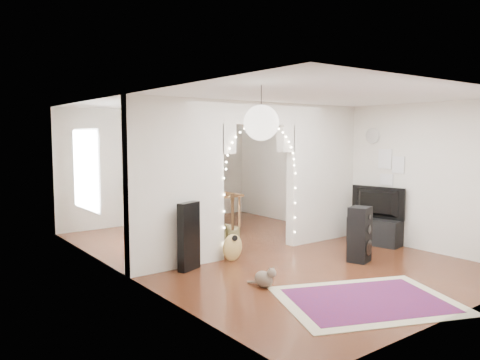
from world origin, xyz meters
TOP-DOWN VIEW (x-y plane):
  - floor at (0.00, 0.00)m, footprint 7.50×7.50m
  - ceiling at (0.00, 0.00)m, footprint 5.00×7.50m
  - wall_back at (0.00, 3.75)m, footprint 5.00×0.02m
  - wall_front at (0.00, -3.75)m, footprint 5.00×0.02m
  - wall_left at (-2.50, 0.00)m, footprint 0.02×7.50m
  - wall_right at (2.50, 0.00)m, footprint 0.02×7.50m
  - divider_wall at (0.00, 0.00)m, footprint 5.00×0.20m
  - fairy_lights at (0.00, -0.13)m, footprint 1.64×0.04m
  - window at (-2.47, 1.80)m, footprint 0.04×1.20m
  - wall_clock at (2.48, -0.60)m, footprint 0.03×0.31m
  - picture_frames at (2.48, -1.00)m, footprint 0.02×0.50m
  - paper_lantern at (-1.90, -2.40)m, footprint 0.40×0.40m
  - ceiling_fan at (0.00, 2.00)m, footprint 1.10×1.10m
  - area_rug at (-0.48, -2.82)m, footprint 2.64×2.35m
  - guitar_case at (-1.58, -0.25)m, footprint 0.43×0.28m
  - acoustic_guitar at (-0.74, -0.25)m, footprint 0.41×0.24m
  - tabby_cat at (-1.18, -1.62)m, footprint 0.28×0.48m
  - floor_speaker at (0.95, -1.55)m, footprint 0.44×0.41m
  - media_console at (2.20, -0.91)m, footprint 0.59×1.06m
  - tv at (2.20, -0.91)m, footprint 0.35×1.08m
  - bookcase at (-0.11, 2.70)m, footprint 1.56×0.72m
  - dining_table at (0.61, 2.36)m, footprint 1.23×0.84m
  - flower_vase at (0.61, 2.36)m, footprint 0.19×0.19m
  - dining_chair_left at (-1.33, 0.42)m, footprint 0.65×0.66m
  - dining_chair_right at (-0.52, 0.41)m, footprint 0.51×0.52m

SIDE VIEW (x-z plane):
  - floor at x=0.00m, z-range 0.00..0.00m
  - area_rug at x=-0.48m, z-range 0.00..0.02m
  - tabby_cat at x=-1.18m, z-range -0.03..0.29m
  - dining_chair_left at x=-1.33m, z-range 0.00..0.46m
  - dining_chair_right at x=-0.52m, z-range 0.00..0.48m
  - media_console at x=2.20m, z-range 0.00..0.50m
  - acoustic_guitar at x=-0.74m, z-range -0.06..0.91m
  - floor_speaker at x=0.95m, z-range 0.00..0.92m
  - guitar_case at x=-1.58m, z-range 0.00..1.07m
  - dining_table at x=0.61m, z-range 0.30..1.06m
  - bookcase at x=-0.11m, z-range 0.00..1.55m
  - tv at x=2.20m, z-range 0.50..1.12m
  - flower_vase at x=0.61m, z-range 0.76..0.95m
  - wall_back at x=0.00m, z-range 0.00..2.70m
  - wall_front at x=0.00m, z-range 0.00..2.70m
  - wall_left at x=-2.50m, z-range 0.00..2.70m
  - wall_right at x=2.50m, z-range 0.00..2.70m
  - divider_wall at x=0.00m, z-range 0.07..2.77m
  - window at x=-2.47m, z-range 0.80..2.20m
  - picture_frames at x=2.48m, z-range 1.15..1.85m
  - fairy_lights at x=0.00m, z-range 0.75..2.35m
  - wall_clock at x=2.48m, z-range 1.95..2.25m
  - paper_lantern at x=-1.90m, z-range 2.05..2.45m
  - ceiling_fan at x=0.00m, z-range 2.25..2.55m
  - ceiling at x=0.00m, z-range 2.69..2.71m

